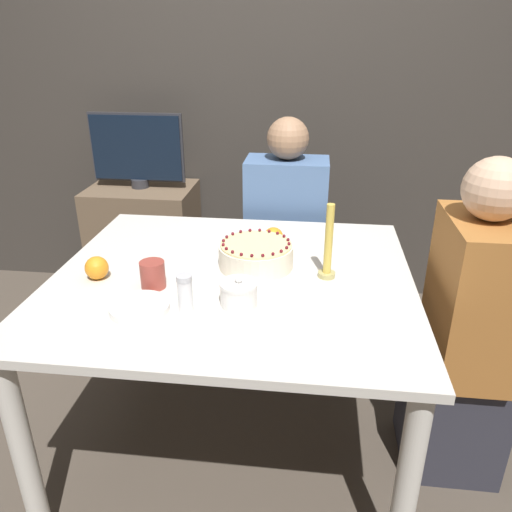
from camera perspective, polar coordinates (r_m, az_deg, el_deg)
The scene contains 15 objects.
ground_plane at distance 2.24m, azimuth -2.33°, elevation -19.79°, with size 12.00×12.00×0.00m, color #4C4238.
wall_behind at distance 3.01m, azimuth 1.65°, elevation 19.43°, with size 8.00×0.05×2.60m.
dining_table at distance 1.84m, azimuth -2.66°, elevation -5.13°, with size 1.28×1.16×0.76m.
cake at distance 1.84m, azimuth -0.00°, elevation 0.11°, with size 0.27×0.27×0.10m.
sugar_bowl at distance 1.58m, azimuth -1.97°, elevation -4.31°, with size 0.12×0.12×0.10m.
sugar_shaker at distance 1.56m, azimuth -8.11°, elevation -4.20°, with size 0.05×0.05×0.12m.
plate_stack at distance 1.61m, azimuth -13.17°, elevation -5.74°, with size 0.19×0.19×0.02m.
candle at distance 1.75m, azimuth 8.25°, elevation 0.86°, with size 0.06×0.06×0.27m.
cup at distance 1.72m, azimuth -11.72°, elevation -2.09°, with size 0.08×0.08×0.09m.
orange_fruit_0 at distance 1.84m, azimuth -17.74°, elevation -1.30°, with size 0.08×0.08×0.08m.
orange_fruit_1 at distance 2.02m, azimuth 1.99°, elevation 2.19°, with size 0.08×0.08×0.08m.
person_man_blue_shirt at distance 2.58m, azimuth 3.33°, elevation 0.60°, with size 0.40×0.34×1.20m.
person_woman_floral at distance 1.97m, azimuth 22.66°, elevation -9.35°, with size 0.34×0.40×1.21m.
side_cabinet at distance 3.14m, azimuth -12.45°, elevation 1.33°, with size 0.61×0.44×0.72m.
tv_monitor at distance 2.97m, azimuth -13.45°, elevation 11.75°, with size 0.54×0.10×0.42m.
Camera 1 is at (0.28, -1.58, 1.56)m, focal length 35.00 mm.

